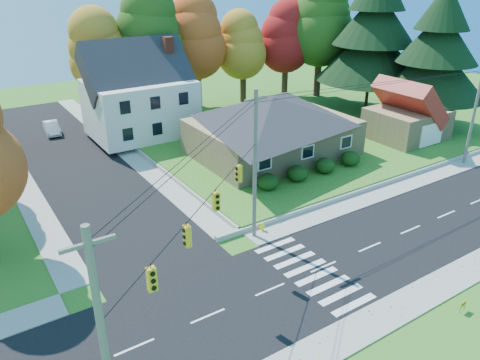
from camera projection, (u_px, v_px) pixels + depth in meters
The scene contains 22 objects.
ground at pixel (323, 267), 28.16m from camera, with size 120.00×120.00×0.00m, color #3D7923.
road_main at pixel (323, 267), 28.16m from camera, with size 90.00×8.00×0.02m, color black.
road_cross at pixel (72, 159), 43.99m from camera, with size 8.00×44.00×0.02m, color black.
sidewalk_north at pixel (274, 231), 31.96m from camera, with size 90.00×2.00×0.08m, color #9C9A90.
sidewalk_south at pixel (389, 313), 24.33m from camera, with size 90.00×2.00×0.08m, color #9C9A90.
lawn at pixel (281, 132), 50.52m from camera, with size 30.00×30.00×0.50m, color #3D7923.
ranch_house at pixel (272, 125), 42.98m from camera, with size 14.60×10.60×5.40m.
colonial_house at pixel (140, 95), 47.62m from camera, with size 10.40×8.40×9.60m.
garage at pixel (408, 116), 47.06m from camera, with size 7.30×6.30×4.60m.
hedge_row at pixel (312, 169), 38.89m from camera, with size 10.70×1.70×1.27m.
traffic_infrastructure at pixel (312, 182), 26.98m from camera, with size 38.10×10.66×10.00m.
tree_lot_0 at pixel (97, 51), 49.63m from camera, with size 6.72×6.72×12.51m.
tree_lot_1 at pixel (152, 36), 51.31m from camera, with size 7.84×7.84×14.60m.
tree_lot_2 at pixel (196, 37), 55.33m from camera, with size 7.28×7.28×13.56m.
tree_lot_3 at pixel (243, 45), 58.09m from camera, with size 6.16×6.16×11.47m.
tree_lot_4 at pixel (286, 37), 60.04m from camera, with size 6.72×6.72×12.51m.
tree_lot_5 at pixel (321, 20), 59.69m from camera, with size 8.40×8.40×15.64m.
conifer_east_a at pixel (374, 34), 54.45m from camera, with size 12.80×12.80×16.96m.
conifer_east_b at pixel (437, 52), 49.32m from camera, with size 11.20×11.20×14.84m.
white_car at pixel (52, 128), 50.42m from camera, with size 1.39×4.00×1.32m, color silver.
fire_hydrant at pixel (262, 227), 31.83m from camera, with size 0.39×0.31×0.70m.
yard_sign at pixel (463, 304), 24.35m from camera, with size 0.52×0.10×0.65m.
Camera 1 is at (-17.03, -16.89, 16.46)m, focal length 35.00 mm.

